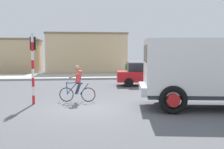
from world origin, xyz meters
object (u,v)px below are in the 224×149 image
Objects in this scene: cyclist at (78,84)px; traffic_light_pole at (33,59)px; pedestrian_near_kerb at (127,71)px; truck_foreground at (207,69)px; car_red_near at (145,74)px.

cyclist is 0.54× the size of traffic_light_pole.
pedestrian_near_kerb is at bearing 54.10° from traffic_light_pole.
truck_foreground is 3.36× the size of cyclist.
traffic_light_pole is at bearing -138.14° from car_red_near.
traffic_light_pole is 10.01m from pedestrian_near_kerb.
truck_foreground is 1.80× the size of traffic_light_pole.
cyclist reaches higher than pedestrian_near_kerb.
car_red_near is at bearing 41.86° from traffic_light_pole.
truck_foreground is at bearing -21.92° from cyclist.
car_red_near is at bearing 94.87° from truck_foreground.
car_red_near is (-0.67, 7.89, -0.85)m from truck_foreground.
car_red_near is at bearing 50.57° from cyclist.
truck_foreground reaches higher than pedestrian_near_kerb.
pedestrian_near_kerb is at bearing 98.84° from truck_foreground.
car_red_near is (6.70, 6.00, -1.25)m from traffic_light_pole.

